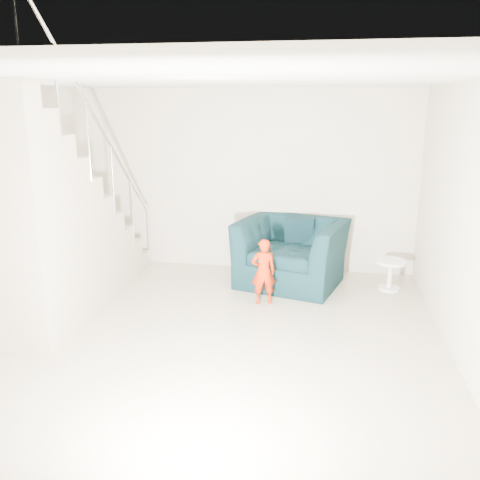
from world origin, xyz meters
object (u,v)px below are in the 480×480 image
(armchair, at_px, (291,252))
(toddler, at_px, (263,272))
(side_table, at_px, (390,270))
(staircase, at_px, (50,238))

(armchair, height_order, toddler, armchair)
(toddler, bearing_deg, side_table, -170.32)
(armchair, xyz_separation_m, toddler, (-0.30, -0.82, -0.03))
(toddler, height_order, staircase, staircase)
(side_table, distance_m, staircase, 4.41)
(side_table, bearing_deg, staircase, -159.59)
(side_table, bearing_deg, armchair, 178.36)
(toddler, bearing_deg, armchair, -125.55)
(armchair, relative_size, toddler, 1.64)
(side_table, relative_size, staircase, 0.12)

